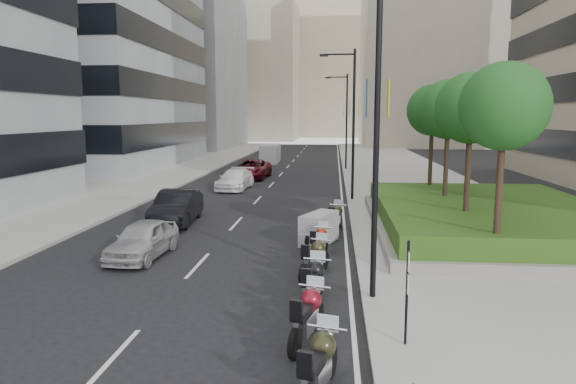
# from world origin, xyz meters

# --- Properties ---
(ground) EXTENTS (160.00, 160.00, 0.00)m
(ground) POSITION_xyz_m (0.00, 0.00, 0.00)
(ground) COLOR black
(ground) RESTS_ON ground
(sidewalk_right) EXTENTS (10.00, 100.00, 0.15)m
(sidewalk_right) POSITION_xyz_m (9.00, 30.00, 0.07)
(sidewalk_right) COLOR #9E9B93
(sidewalk_right) RESTS_ON ground
(sidewalk_left) EXTENTS (8.00, 100.00, 0.15)m
(sidewalk_left) POSITION_xyz_m (-12.00, 30.00, 0.07)
(sidewalk_left) COLOR #9E9B93
(sidewalk_left) RESTS_ON ground
(lane_edge) EXTENTS (0.12, 100.00, 0.01)m
(lane_edge) POSITION_xyz_m (3.70, 30.00, 0.01)
(lane_edge) COLOR silver
(lane_edge) RESTS_ON ground
(lane_centre) EXTENTS (0.12, 100.00, 0.01)m
(lane_centre) POSITION_xyz_m (-1.50, 30.00, 0.01)
(lane_centre) COLOR silver
(lane_centre) RESTS_ON ground
(building_grey_far) EXTENTS (22.00, 26.00, 30.00)m
(building_grey_far) POSITION_xyz_m (-24.00, 70.00, 15.00)
(building_grey_far) COLOR gray
(building_grey_far) RESTS_ON ground
(building_cream_right) EXTENTS (28.00, 24.00, 36.00)m
(building_cream_right) POSITION_xyz_m (22.00, 80.00, 18.00)
(building_cream_right) COLOR #B7AD93
(building_cream_right) RESTS_ON ground
(building_cream_left) EXTENTS (26.00, 24.00, 34.00)m
(building_cream_left) POSITION_xyz_m (-18.00, 100.00, 17.00)
(building_cream_left) COLOR #B7AD93
(building_cream_left) RESTS_ON ground
(building_cream_centre) EXTENTS (30.00, 24.00, 38.00)m
(building_cream_centre) POSITION_xyz_m (2.00, 120.00, 19.00)
(building_cream_centre) COLOR #B7AD93
(building_cream_centre) RESTS_ON ground
(planter) EXTENTS (10.00, 14.00, 0.40)m
(planter) POSITION_xyz_m (10.00, 10.00, 0.35)
(planter) COLOR gray
(planter) RESTS_ON sidewalk_right
(hedge) EXTENTS (9.40, 13.40, 0.80)m
(hedge) POSITION_xyz_m (10.00, 10.00, 0.95)
(hedge) COLOR #254814
(hedge) RESTS_ON planter
(tree_0) EXTENTS (2.80, 2.80, 6.30)m
(tree_0) POSITION_xyz_m (8.50, 4.00, 5.42)
(tree_0) COLOR #332319
(tree_0) RESTS_ON planter
(tree_1) EXTENTS (2.80, 2.80, 6.30)m
(tree_1) POSITION_xyz_m (8.50, 8.00, 5.42)
(tree_1) COLOR #332319
(tree_1) RESTS_ON planter
(tree_2) EXTENTS (2.80, 2.80, 6.30)m
(tree_2) POSITION_xyz_m (8.50, 12.00, 5.42)
(tree_2) COLOR #332319
(tree_2) RESTS_ON planter
(tree_3) EXTENTS (2.80, 2.80, 6.30)m
(tree_3) POSITION_xyz_m (8.50, 16.00, 5.42)
(tree_3) COLOR #332319
(tree_3) RESTS_ON planter
(lamp_post_0) EXTENTS (2.34, 0.45, 9.00)m
(lamp_post_0) POSITION_xyz_m (4.14, 1.00, 5.07)
(lamp_post_0) COLOR black
(lamp_post_0) RESTS_ON ground
(lamp_post_1) EXTENTS (2.34, 0.45, 9.00)m
(lamp_post_1) POSITION_xyz_m (4.14, 18.00, 5.07)
(lamp_post_1) COLOR black
(lamp_post_1) RESTS_ON ground
(lamp_post_2) EXTENTS (2.34, 0.45, 9.00)m
(lamp_post_2) POSITION_xyz_m (4.14, 36.00, 5.07)
(lamp_post_2) COLOR black
(lamp_post_2) RESTS_ON ground
(parking_sign) EXTENTS (0.06, 0.32, 2.50)m
(parking_sign) POSITION_xyz_m (4.80, -2.00, 1.46)
(parking_sign) COLOR black
(parking_sign) RESTS_ON ground
(motorcycle_0) EXTENTS (0.90, 2.31, 1.17)m
(motorcycle_0) POSITION_xyz_m (2.95, -4.11, 0.63)
(motorcycle_0) COLOR black
(motorcycle_0) RESTS_ON ground
(motorcycle_1) EXTENTS (0.89, 2.30, 1.17)m
(motorcycle_1) POSITION_xyz_m (2.62, -1.72, 0.62)
(motorcycle_1) COLOR black
(motorcycle_1) RESTS_ON ground
(motorcycle_2) EXTENTS (0.79, 2.36, 1.18)m
(motorcycle_2) POSITION_xyz_m (2.65, 0.54, 0.63)
(motorcycle_2) COLOR black
(motorcycle_2) RESTS_ON ground
(motorcycle_3) EXTENTS (1.02, 2.13, 1.11)m
(motorcycle_3) POSITION_xyz_m (2.60, 3.17, 0.60)
(motorcycle_3) COLOR black
(motorcycle_3) RESTS_ON ground
(motorcycle_4) EXTENTS (0.81, 2.10, 1.07)m
(motorcycle_4) POSITION_xyz_m (2.68, 5.30, 0.57)
(motorcycle_4) COLOR black
(motorcycle_4) RESTS_ON ground
(motorcycle_5) EXTENTS (1.61, 2.25, 1.26)m
(motorcycle_5) POSITION_xyz_m (2.61, 7.37, 0.63)
(motorcycle_5) COLOR black
(motorcycle_5) RESTS_ON ground
(motorcycle_6) EXTENTS (0.83, 2.32, 1.17)m
(motorcycle_6) POSITION_xyz_m (3.28, 9.61, 0.62)
(motorcycle_6) COLOR black
(motorcycle_6) RESTS_ON ground
(car_a) EXTENTS (1.82, 4.08, 1.36)m
(car_a) POSITION_xyz_m (-3.76, 4.80, 0.68)
(car_a) COLOR #ABABAD
(car_a) RESTS_ON ground
(car_b) EXTENTS (1.99, 4.94, 1.60)m
(car_b) POSITION_xyz_m (-4.35, 10.80, 0.80)
(car_b) COLOR black
(car_b) RESTS_ON ground
(car_c) EXTENTS (2.29, 4.97, 1.41)m
(car_c) POSITION_xyz_m (-3.76, 22.49, 0.70)
(car_c) COLOR white
(car_c) RESTS_ON ground
(car_d) EXTENTS (2.89, 5.77, 1.57)m
(car_d) POSITION_xyz_m (-3.63, 28.81, 0.78)
(car_d) COLOR maroon
(car_d) RESTS_ON ground
(delivery_van) EXTENTS (1.88, 4.83, 2.02)m
(delivery_van) POSITION_xyz_m (-3.81, 42.67, 0.94)
(delivery_van) COLOR silver
(delivery_van) RESTS_ON ground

